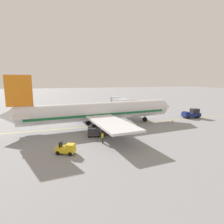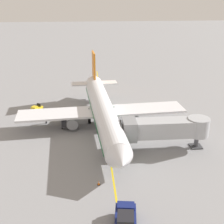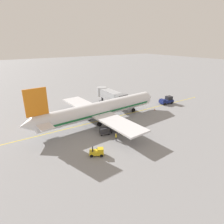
{
  "view_description": "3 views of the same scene",
  "coord_description": "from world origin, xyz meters",
  "px_view_note": "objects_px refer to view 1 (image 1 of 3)",
  "views": [
    {
      "loc": [
        37.1,
        -9.6,
        9.72
      ],
      "look_at": [
        3.18,
        1.98,
        3.46
      ],
      "focal_mm": 29.28,
      "sensor_mm": 36.0,
      "label": 1
    },
    {
      "loc": [
        2.93,
        48.9,
        22.78
      ],
      "look_at": [
        -1.07,
        2.15,
        3.61
      ],
      "focal_mm": 47.66,
      "sensor_mm": 36.0,
      "label": 2
    },
    {
      "loc": [
        38.85,
        -21.3,
        19.02
      ],
      "look_at": [
        1.6,
        2.83,
        2.33
      ],
      "focal_mm": 30.31,
      "sensor_mm": 36.0,
      "label": 3
    }
  ],
  "objects_px": {
    "baggage_cart_front": "(108,130)",
    "safety_cone_nose_left": "(173,121)",
    "jet_bridge": "(122,104)",
    "ground_crew_wing_walker": "(103,137)",
    "parked_airliner": "(99,112)",
    "baggage_tug_lead": "(66,149)",
    "baggage_cart_second_in_train": "(94,131)",
    "pushback_tractor": "(192,114)"
  },
  "relations": [
    {
      "from": "pushback_tractor",
      "to": "baggage_tug_lead",
      "type": "xyz_separation_m",
      "value": [
        13.84,
        -33.12,
        -0.39
      ]
    },
    {
      "from": "ground_crew_wing_walker",
      "to": "baggage_cart_front",
      "type": "bearing_deg",
      "value": 151.86
    },
    {
      "from": "jet_bridge",
      "to": "baggage_tug_lead",
      "type": "distance_m",
      "value": 27.86
    },
    {
      "from": "baggage_cart_front",
      "to": "ground_crew_wing_walker",
      "type": "bearing_deg",
      "value": -28.14
    },
    {
      "from": "jet_bridge",
      "to": "baggage_cart_front",
      "type": "height_order",
      "value": "jet_bridge"
    },
    {
      "from": "baggage_tug_lead",
      "to": "ground_crew_wing_walker",
      "type": "distance_m",
      "value": 6.3
    },
    {
      "from": "jet_bridge",
      "to": "baggage_cart_second_in_train",
      "type": "xyz_separation_m",
      "value": [
        15.83,
        -11.61,
        -2.51
      ]
    },
    {
      "from": "pushback_tractor",
      "to": "safety_cone_nose_left",
      "type": "bearing_deg",
      "value": -72.51
    },
    {
      "from": "baggage_cart_second_in_train",
      "to": "safety_cone_nose_left",
      "type": "bearing_deg",
      "value": 104.43
    },
    {
      "from": "jet_bridge",
      "to": "baggage_cart_front",
      "type": "bearing_deg",
      "value": -29.96
    },
    {
      "from": "baggage_cart_second_in_train",
      "to": "jet_bridge",
      "type": "bearing_deg",
      "value": 143.74
    },
    {
      "from": "safety_cone_nose_left",
      "to": "baggage_tug_lead",
      "type": "bearing_deg",
      "value": -65.83
    },
    {
      "from": "pushback_tractor",
      "to": "baggage_cart_second_in_train",
      "type": "distance_m",
      "value": 28.93
    },
    {
      "from": "baggage_cart_second_in_train",
      "to": "ground_crew_wing_walker",
      "type": "relative_size",
      "value": 1.76
    },
    {
      "from": "baggage_cart_front",
      "to": "safety_cone_nose_left",
      "type": "distance_m",
      "value": 18.32
    },
    {
      "from": "baggage_cart_front",
      "to": "baggage_cart_second_in_train",
      "type": "bearing_deg",
      "value": -85.08
    },
    {
      "from": "parked_airliner",
      "to": "baggage_cart_second_in_train",
      "type": "xyz_separation_m",
      "value": [
        6.74,
        -2.71,
        -2.24
      ]
    },
    {
      "from": "parked_airliner",
      "to": "baggage_cart_second_in_train",
      "type": "distance_m",
      "value": 7.6
    },
    {
      "from": "parked_airliner",
      "to": "baggage_tug_lead",
      "type": "xyz_separation_m",
      "value": [
        12.95,
        -7.92,
        -2.47
      ]
    },
    {
      "from": "pushback_tractor",
      "to": "baggage_tug_lead",
      "type": "relative_size",
      "value": 1.69
    },
    {
      "from": "ground_crew_wing_walker",
      "to": "safety_cone_nose_left",
      "type": "distance_m",
      "value": 21.61
    },
    {
      "from": "jet_bridge",
      "to": "ground_crew_wing_walker",
      "type": "relative_size",
      "value": 7.89
    },
    {
      "from": "safety_cone_nose_left",
      "to": "parked_airliner",
      "type": "bearing_deg",
      "value": -94.99
    },
    {
      "from": "jet_bridge",
      "to": "ground_crew_wing_walker",
      "type": "bearing_deg",
      "value": -29.6
    },
    {
      "from": "baggage_cart_front",
      "to": "safety_cone_nose_left",
      "type": "xyz_separation_m",
      "value": [
        -4.98,
        17.62,
        -0.66
      ]
    },
    {
      "from": "baggage_tug_lead",
      "to": "baggage_cart_front",
      "type": "bearing_deg",
      "value": 129.43
    },
    {
      "from": "jet_bridge",
      "to": "ground_crew_wing_walker",
      "type": "height_order",
      "value": "jet_bridge"
    },
    {
      "from": "parked_airliner",
      "to": "safety_cone_nose_left",
      "type": "distance_m",
      "value": 17.83
    },
    {
      "from": "parked_airliner",
      "to": "pushback_tractor",
      "type": "bearing_deg",
      "value": 92.02
    },
    {
      "from": "baggage_tug_lead",
      "to": "baggage_cart_second_in_train",
      "type": "xyz_separation_m",
      "value": [
        -6.21,
        5.21,
        0.24
      ]
    },
    {
      "from": "baggage_cart_second_in_train",
      "to": "safety_cone_nose_left",
      "type": "distance_m",
      "value": 20.9
    },
    {
      "from": "jet_bridge",
      "to": "safety_cone_nose_left",
      "type": "bearing_deg",
      "value": 39.09
    },
    {
      "from": "parked_airliner",
      "to": "ground_crew_wing_walker",
      "type": "xyz_separation_m",
      "value": [
        10.39,
        -2.17,
        -2.23
      ]
    },
    {
      "from": "baggage_cart_front",
      "to": "safety_cone_nose_left",
      "type": "height_order",
      "value": "baggage_cart_front"
    },
    {
      "from": "parked_airliner",
      "to": "baggage_cart_front",
      "type": "xyz_separation_m",
      "value": [
        6.51,
        -0.09,
        -2.24
      ]
    },
    {
      "from": "parked_airliner",
      "to": "jet_bridge",
      "type": "height_order",
      "value": "parked_airliner"
    },
    {
      "from": "baggage_tug_lead",
      "to": "baggage_cart_second_in_train",
      "type": "distance_m",
      "value": 8.12
    },
    {
      "from": "parked_airliner",
      "to": "safety_cone_nose_left",
      "type": "xyz_separation_m",
      "value": [
        1.53,
        17.52,
        -2.9
      ]
    },
    {
      "from": "baggage_tug_lead",
      "to": "parked_airliner",
      "type": "bearing_deg",
      "value": 148.54
    },
    {
      "from": "baggage_cart_front",
      "to": "ground_crew_wing_walker",
      "type": "relative_size",
      "value": 1.76
    },
    {
      "from": "baggage_tug_lead",
      "to": "baggage_cart_front",
      "type": "relative_size",
      "value": 0.93
    },
    {
      "from": "jet_bridge",
      "to": "baggage_cart_front",
      "type": "distance_m",
      "value": 18.18
    }
  ]
}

